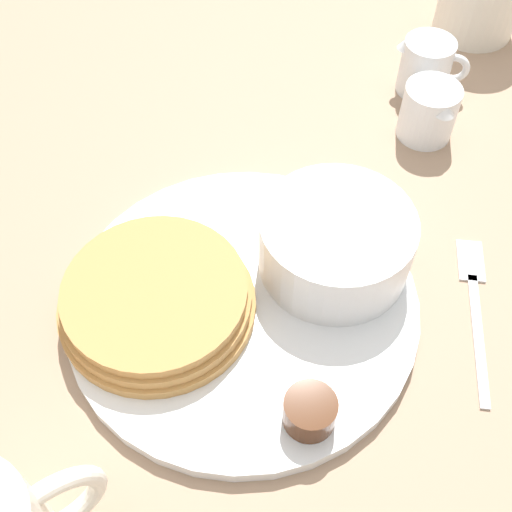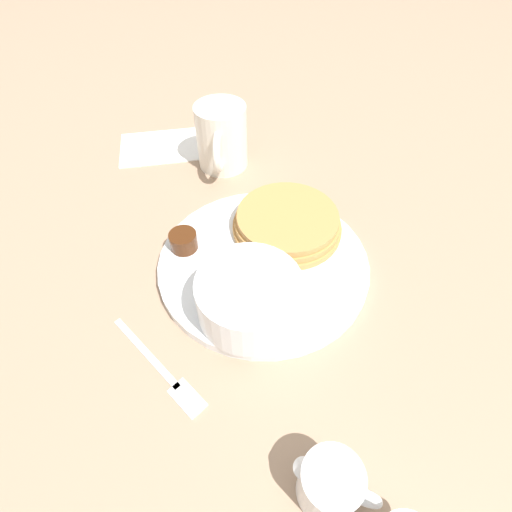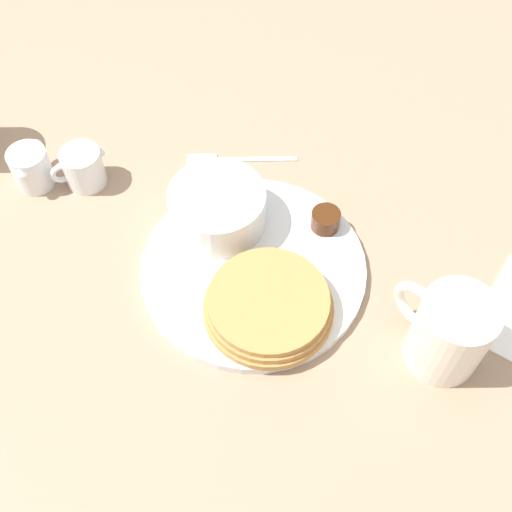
# 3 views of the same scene
# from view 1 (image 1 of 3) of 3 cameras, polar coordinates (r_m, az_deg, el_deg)

# --- Properties ---
(ground_plane) EXTENTS (4.00, 4.00, 0.00)m
(ground_plane) POSITION_cam_1_polar(r_m,az_deg,el_deg) (0.48, -1.17, -4.64)
(ground_plane) COLOR #9E7F66
(plate) EXTENTS (0.26, 0.26, 0.01)m
(plate) POSITION_cam_1_polar(r_m,az_deg,el_deg) (0.47, -1.18, -4.25)
(plate) COLOR white
(plate) RESTS_ON ground_plane
(pancake_stack) EXTENTS (0.14, 0.14, 0.03)m
(pancake_stack) POSITION_cam_1_polar(r_m,az_deg,el_deg) (0.46, -8.87, -3.77)
(pancake_stack) COLOR #B78447
(pancake_stack) RESTS_ON plate
(bowl) EXTENTS (0.11, 0.11, 0.05)m
(bowl) POSITION_cam_1_polar(r_m,az_deg,el_deg) (0.47, 7.12, 1.31)
(bowl) COLOR white
(bowl) RESTS_ON plate
(syrup_cup) EXTENTS (0.03, 0.03, 0.02)m
(syrup_cup) POSITION_cam_1_polar(r_m,az_deg,el_deg) (0.42, 4.80, -13.60)
(syrup_cup) COLOR #47230F
(syrup_cup) RESTS_ON plate
(butter_ramekin) EXTENTS (0.05, 0.05, 0.05)m
(butter_ramekin) POSITION_cam_1_polar(r_m,az_deg,el_deg) (0.48, 9.81, 0.11)
(butter_ramekin) COLOR white
(butter_ramekin) RESTS_ON plate
(creamer_pitcher_near) EXTENTS (0.07, 0.05, 0.05)m
(creamer_pitcher_near) POSITION_cam_1_polar(r_m,az_deg,el_deg) (0.60, 15.07, 12.35)
(creamer_pitcher_near) COLOR white
(creamer_pitcher_near) RESTS_ON ground_plane
(creamer_pitcher_far) EXTENTS (0.06, 0.05, 0.05)m
(creamer_pitcher_far) POSITION_cam_1_polar(r_m,az_deg,el_deg) (0.65, 14.89, 16.02)
(creamer_pitcher_far) COLOR white
(creamer_pitcher_far) RESTS_ON ground_plane
(fork) EXTENTS (0.12, 0.10, 0.00)m
(fork) POSITION_cam_1_polar(r_m,az_deg,el_deg) (0.51, 18.85, -3.43)
(fork) COLOR silver
(fork) RESTS_ON ground_plane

